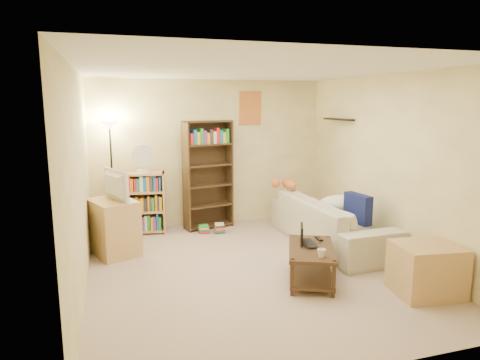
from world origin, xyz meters
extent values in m
plane|color=tan|center=(0.00, 0.00, 0.00)|extent=(4.50, 4.50, 0.00)
cube|color=#FFEEAB|center=(0.00, 2.25, 1.25)|extent=(4.00, 0.04, 2.50)
cube|color=#FFEEAB|center=(0.00, -2.25, 1.25)|extent=(4.00, 0.04, 2.50)
cube|color=#FFEEAB|center=(-2.00, 0.00, 1.25)|extent=(0.04, 4.50, 2.50)
cube|color=#FFEEAB|center=(2.00, 0.00, 1.25)|extent=(0.04, 4.50, 2.50)
cube|color=white|center=(0.00, 0.00, 2.50)|extent=(4.00, 4.50, 0.04)
cube|color=red|center=(0.72, 2.24, 2.02)|extent=(0.40, 0.02, 0.58)
cube|color=black|center=(1.92, 1.30, 1.85)|extent=(0.12, 0.80, 0.03)
imported|color=beige|center=(1.48, 0.64, 0.34)|extent=(2.44, 1.13, 0.69)
cube|color=#12194F|center=(1.62, 0.14, 0.66)|extent=(0.20, 0.47, 0.41)
ellipsoid|color=white|center=(1.65, 0.71, 0.59)|extent=(0.64, 0.45, 0.27)
ellipsoid|color=orange|center=(1.18, 1.54, 0.78)|extent=(0.44, 0.21, 0.18)
sphere|color=orange|center=(0.93, 1.53, 0.80)|extent=(0.15, 0.15, 0.15)
cube|color=#3C2917|center=(0.58, -0.54, 0.40)|extent=(0.87, 1.08, 0.04)
cube|color=#3C2917|center=(0.58, -0.54, 0.08)|extent=(0.82, 1.03, 0.03)
cube|color=#3C2917|center=(0.20, -0.84, 0.21)|extent=(0.04, 0.04, 0.42)
cube|color=#3C2917|center=(0.61, -1.02, 0.21)|extent=(0.04, 0.04, 0.42)
cube|color=#3C2917|center=(0.54, -0.07, 0.21)|extent=(0.04, 0.04, 0.42)
cube|color=#3C2917|center=(0.95, -0.25, 0.21)|extent=(0.04, 0.04, 0.42)
imported|color=black|center=(0.64, -0.44, 0.44)|extent=(0.41, 0.33, 0.03)
cube|color=white|center=(0.51, -0.39, 0.55)|extent=(0.14, 0.30, 0.21)
imported|color=silver|center=(0.53, -0.87, 0.47)|extent=(0.13, 0.13, 0.09)
cube|color=black|center=(0.80, -0.29, 0.43)|extent=(0.07, 0.17, 0.02)
cube|color=tan|center=(-1.66, 1.13, 0.39)|extent=(0.76, 0.87, 0.78)
imported|color=black|center=(-1.66, 1.13, 0.99)|extent=(0.80, 0.61, 0.42)
cube|color=#3E2B17|center=(-0.09, 2.01, 0.91)|extent=(0.86, 0.44, 1.82)
cube|color=tan|center=(-1.22, 2.03, 0.50)|extent=(0.82, 0.42, 1.01)
cylinder|color=silver|center=(-1.16, 2.01, 1.03)|extent=(0.20, 0.20, 0.04)
cylinder|color=silver|center=(-1.16, 2.01, 1.13)|extent=(0.02, 0.02, 0.20)
cylinder|color=silver|center=(-1.16, 1.98, 1.29)|extent=(0.36, 0.06, 0.36)
cylinder|color=black|center=(-1.64, 2.05, 0.01)|extent=(0.27, 0.27, 0.03)
cylinder|color=black|center=(-1.64, 2.05, 0.87)|extent=(0.03, 0.03, 1.74)
cone|color=beige|center=(-1.64, 2.05, 1.77)|extent=(0.31, 0.31, 0.14)
cube|color=tan|center=(1.72, 1.52, 0.25)|extent=(0.52, 0.52, 0.49)
cube|color=tan|center=(1.65, -1.23, 0.29)|extent=(0.76, 0.66, 0.57)
cube|color=red|center=(-0.25, 1.71, 0.07)|extent=(0.17, 0.13, 0.14)
cube|color=#1966B2|center=(0.00, 1.63, 0.09)|extent=(0.17, 0.13, 0.17)
camera|label=1|loc=(-1.65, -4.93, 2.11)|focal=32.00mm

